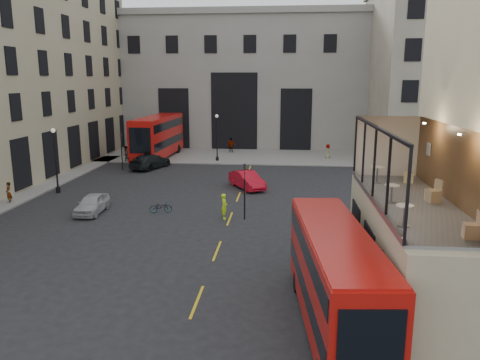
# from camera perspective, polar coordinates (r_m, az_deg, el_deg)

# --- Properties ---
(ground) EXTENTS (140.00, 140.00, 0.00)m
(ground) POSITION_cam_1_polar(r_m,az_deg,el_deg) (20.29, 0.48, -14.86)
(ground) COLOR black
(ground) RESTS_ON ground
(host_frontage) EXTENTS (3.00, 11.00, 4.50)m
(host_frontage) POSITION_cam_1_polar(r_m,az_deg,el_deg) (19.94, 19.70, -9.05)
(host_frontage) COLOR tan
(host_frontage) RESTS_ON ground
(cafe_floor) EXTENTS (3.00, 10.00, 0.10)m
(cafe_floor) POSITION_cam_1_polar(r_m,az_deg,el_deg) (19.25, 20.19, -2.65)
(cafe_floor) COLOR slate
(cafe_floor) RESTS_ON host_frontage
(gateway) EXTENTS (35.00, 10.60, 18.00)m
(gateway) POSITION_cam_1_polar(r_m,az_deg,el_deg) (66.30, -0.25, 12.40)
(gateway) COLOR gray
(gateway) RESTS_ON ground
(building_right) EXTENTS (16.60, 18.60, 20.00)m
(building_right) POSITION_cam_1_polar(r_m,az_deg,el_deg) (60.84, 23.66, 12.35)
(building_right) COLOR #A99D88
(building_right) RESTS_ON ground
(pavement_far) EXTENTS (40.00, 12.00, 0.12)m
(pavement_far) POSITION_cam_1_polar(r_m,az_deg,el_deg) (57.24, -2.22, 3.03)
(pavement_far) COLOR slate
(pavement_far) RESTS_ON ground
(traffic_light_near) EXTENTS (0.16, 0.20, 3.80)m
(traffic_light_near) POSITION_cam_1_polar(r_m,az_deg,el_deg) (30.87, 0.56, -0.51)
(traffic_light_near) COLOR black
(traffic_light_near) RESTS_ON ground
(traffic_light_far) EXTENTS (0.16, 0.20, 3.80)m
(traffic_light_far) POSITION_cam_1_polar(r_m,az_deg,el_deg) (49.35, -14.25, 3.95)
(traffic_light_far) COLOR black
(traffic_light_far) RESTS_ON ground
(street_lamp_a) EXTENTS (0.36, 0.36, 5.33)m
(street_lamp_a) POSITION_cam_1_polar(r_m,az_deg,el_deg) (41.07, -21.52, 1.80)
(street_lamp_a) COLOR black
(street_lamp_a) RESTS_ON ground
(street_lamp_b) EXTENTS (0.36, 0.36, 5.33)m
(street_lamp_b) POSITION_cam_1_polar(r_m,az_deg,el_deg) (52.98, -2.82, 4.83)
(street_lamp_b) COLOR black
(street_lamp_b) RESTS_ON ground
(bus_near) EXTENTS (3.08, 9.87, 3.88)m
(bus_near) POSITION_cam_1_polar(r_m,az_deg,el_deg) (17.91, 11.47, -11.27)
(bus_near) COLOR #AA100B
(bus_near) RESTS_ON ground
(bus_far) EXTENTS (3.29, 12.47, 4.94)m
(bus_far) POSITION_cam_1_polar(r_m,az_deg,el_deg) (55.71, -9.97, 5.42)
(bus_far) COLOR #B9100C
(bus_far) RESTS_ON ground
(car_a) EXTENTS (1.70, 3.96, 1.33)m
(car_a) POSITION_cam_1_polar(r_m,az_deg,el_deg) (34.39, -17.60, -2.77)
(car_a) COLOR #A4A8AC
(car_a) RESTS_ON ground
(car_b) EXTENTS (3.62, 4.67, 1.48)m
(car_b) POSITION_cam_1_polar(r_m,az_deg,el_deg) (40.07, 0.85, 0.01)
(car_b) COLOR #B80B1C
(car_b) RESTS_ON ground
(car_c) EXTENTS (3.84, 5.77, 1.55)m
(car_c) POSITION_cam_1_polar(r_m,az_deg,el_deg) (49.83, -10.90, 2.26)
(car_c) COLOR black
(car_c) RESTS_ON ground
(bicycle) EXTENTS (1.62, 0.85, 0.81)m
(bicycle) POSITION_cam_1_polar(r_m,az_deg,el_deg) (33.41, -9.65, -3.26)
(bicycle) COLOR gray
(bicycle) RESTS_ON ground
(cyclist) EXTENTS (0.51, 0.69, 1.74)m
(cyclist) POSITION_cam_1_polar(r_m,az_deg,el_deg) (31.36, -1.93, -3.23)
(cyclist) COLOR #C8FA1A
(cyclist) RESTS_ON ground
(pedestrian_a) EXTENTS (1.11, 1.01, 1.85)m
(pedestrian_a) POSITION_cam_1_polar(r_m,az_deg,el_deg) (54.07, -13.70, 3.07)
(pedestrian_a) COLOR gray
(pedestrian_a) RESTS_ON ground
(pedestrian_b) EXTENTS (1.32, 1.20, 1.77)m
(pedestrian_b) POSITION_cam_1_polar(r_m,az_deg,el_deg) (49.76, -11.19, 2.37)
(pedestrian_b) COLOR gray
(pedestrian_b) RESTS_ON ground
(pedestrian_c) EXTENTS (1.24, 0.80, 1.95)m
(pedestrian_c) POSITION_cam_1_polar(r_m,az_deg,el_deg) (58.95, -1.09, 4.21)
(pedestrian_c) COLOR gray
(pedestrian_c) RESTS_ON ground
(pedestrian_d) EXTENTS (0.66, 0.92, 1.75)m
(pedestrian_d) POSITION_cam_1_polar(r_m,az_deg,el_deg) (55.65, 10.65, 3.41)
(pedestrian_d) COLOR gray
(pedestrian_d) RESTS_ON ground
(pedestrian_e) EXTENTS (0.58, 0.70, 1.66)m
(pedestrian_e) POSITION_cam_1_polar(r_m,az_deg,el_deg) (39.18, -26.37, -1.44)
(pedestrian_e) COLOR gray
(pedestrian_e) RESTS_ON ground
(cafe_table_near) EXTENTS (0.56, 0.56, 0.70)m
(cafe_table_near) POSITION_cam_1_polar(r_m,az_deg,el_deg) (15.92, 19.41, -3.71)
(cafe_table_near) COLOR white
(cafe_table_near) RESTS_ON cafe_floor
(cafe_table_mid) EXTENTS (0.56, 0.56, 0.70)m
(cafe_table_mid) POSITION_cam_1_polar(r_m,az_deg,el_deg) (18.74, 18.01, -1.26)
(cafe_table_mid) COLOR silver
(cafe_table_mid) RESTS_ON cafe_floor
(cafe_table_far) EXTENTS (0.60, 0.60, 0.75)m
(cafe_table_far) POSITION_cam_1_polar(r_m,az_deg,el_deg) (22.17, 16.40, 0.96)
(cafe_table_far) COLOR silver
(cafe_table_far) RESTS_ON cafe_floor
(cafe_chair_a) EXTENTS (0.46, 0.46, 0.84)m
(cafe_chair_a) POSITION_cam_1_polar(r_m,az_deg,el_deg) (15.54, 26.36, -5.49)
(cafe_chair_a) COLOR #DBAA7E
(cafe_chair_a) RESTS_ON cafe_floor
(cafe_chair_b) EXTENTS (0.45, 0.45, 0.83)m
(cafe_chair_b) POSITION_cam_1_polar(r_m,az_deg,el_deg) (19.62, 22.34, -1.64)
(cafe_chair_b) COLOR tan
(cafe_chair_b) RESTS_ON cafe_floor
(cafe_chair_c) EXTENTS (0.54, 0.54, 0.89)m
(cafe_chair_c) POSITION_cam_1_polar(r_m,az_deg,el_deg) (19.40, 22.55, -1.74)
(cafe_chair_c) COLOR tan
(cafe_chair_c) RESTS_ON cafe_floor
(cafe_chair_d) EXTENTS (0.51, 0.51, 0.85)m
(cafe_chair_d) POSITION_cam_1_polar(r_m,az_deg,el_deg) (22.70, 19.90, 0.37)
(cafe_chair_d) COLOR tan
(cafe_chair_d) RESTS_ON cafe_floor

